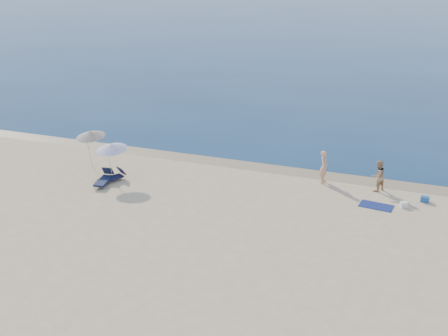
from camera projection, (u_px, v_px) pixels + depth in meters
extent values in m
cube|color=#0C294A|center=(400.00, 22.00, 103.47)|extent=(240.00, 160.00, 0.01)
cube|color=#847254|center=(297.00, 171.00, 33.00)|extent=(240.00, 1.60, 0.00)
imported|color=tan|center=(324.00, 167.00, 31.12)|extent=(0.47, 0.69, 1.86)
imported|color=tan|center=(378.00, 176.00, 30.06)|extent=(1.02, 1.06, 1.72)
cube|color=#0F1A4F|center=(376.00, 206.00, 28.50)|extent=(1.75, 1.11, 0.03)
cube|color=white|center=(404.00, 205.00, 28.36)|extent=(0.41, 0.38, 0.28)
cube|color=#1B5093|center=(425.00, 199.00, 28.96)|extent=(0.45, 0.35, 0.29)
cylinder|color=silver|center=(110.00, 165.00, 31.23)|extent=(0.11, 0.32, 2.02)
cone|color=white|center=(112.00, 147.00, 31.12)|extent=(2.10, 2.12, 0.55)
sphere|color=silver|center=(111.00, 144.00, 31.05)|extent=(0.06, 0.06, 0.06)
cylinder|color=silver|center=(89.00, 152.00, 33.22)|extent=(0.10, 0.32, 2.09)
cone|color=beige|center=(90.00, 134.00, 33.09)|extent=(2.06, 2.08, 0.56)
sphere|color=silver|center=(90.00, 131.00, 33.02)|extent=(0.06, 0.06, 0.06)
cube|color=#151D3B|center=(103.00, 181.00, 31.05)|extent=(0.85, 1.65, 0.10)
cube|color=#151D3B|center=(108.00, 171.00, 31.67)|extent=(0.64, 0.48, 0.51)
cylinder|color=#A5A5AD|center=(107.00, 183.00, 31.06)|extent=(0.03, 0.03, 0.23)
cube|color=black|center=(111.00, 178.00, 31.45)|extent=(1.13, 1.51, 0.10)
cube|color=black|center=(121.00, 171.00, 31.80)|extent=(0.63, 0.55, 0.46)
cylinder|color=#A5A5AD|center=(113.00, 181.00, 31.34)|extent=(0.03, 0.03, 0.21)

